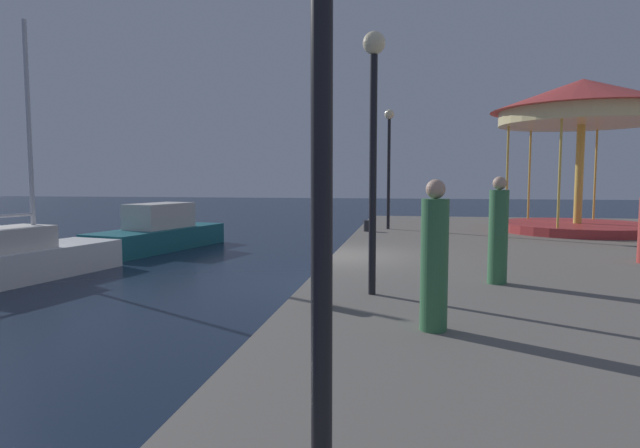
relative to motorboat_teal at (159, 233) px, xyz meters
The scene contains 10 objects.
ground_plane 9.57m from the motorboat_teal, 38.01° to the right, with size 120.00×120.00×0.00m, color #162338.
motorboat_teal is the anchor object (origin of this frame).
sailboat_white 6.46m from the motorboat_teal, 97.61° to the right, with size 3.04×5.78×6.89m.
carousel 15.97m from the motorboat_teal, ahead, with size 6.21×6.21×5.38m.
lamp_post_mid_promenade 13.76m from the motorboat_teal, 49.07° to the right, with size 0.36×0.36×4.19m.
lamp_post_far_end 9.28m from the motorboat_teal, ahead, with size 0.36×0.36×4.45m.
bollard_north 13.76m from the motorboat_teal, 53.81° to the right, with size 0.24×0.24×0.40m, color #2D2D33.
bollard_south 7.93m from the motorboat_teal, ahead, with size 0.24×0.24×0.40m, color #2D2D33.
person_mid_promenade 14.14m from the motorboat_teal, 39.00° to the right, with size 0.34×0.34×1.93m.
person_near_carousel 15.51m from the motorboat_teal, 51.23° to the right, with size 0.34×0.34×1.88m.
Camera 1 is at (1.83, -12.75, 2.68)m, focal length 29.47 mm.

